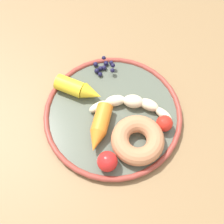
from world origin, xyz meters
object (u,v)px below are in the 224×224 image
at_px(carrot_yellow, 78,89).
at_px(blueberry_pile, 104,67).
at_px(banana, 132,104).
at_px(dining_table, 105,135).
at_px(donut, 138,140).
at_px(tomato_near, 107,161).
at_px(plate, 112,113).
at_px(tomato_mid, 164,123).
at_px(carrot_orange, 99,128).

distance_m(carrot_yellow, blueberry_pile, 0.09).
height_order(banana, blueberry_pile, banana).
bearing_deg(dining_table, donut, -157.16).
distance_m(dining_table, tomato_near, 0.16).
bearing_deg(banana, plate, 80.62).
bearing_deg(tomato_mid, banana, 26.31).
height_order(donut, tomato_near, tomato_near).
bearing_deg(plate, blueberry_pile, -17.26).
relative_size(carrot_orange, tomato_near, 2.49).
bearing_deg(tomato_mid, dining_table, 53.39).
relative_size(banana, carrot_orange, 1.50).
bearing_deg(plate, carrot_orange, 123.67).
bearing_deg(banana, dining_table, 87.50).
bearing_deg(carrot_yellow, blueberry_pile, -65.48).
xyz_separation_m(dining_table, carrot_orange, (-0.02, 0.02, 0.11)).
xyz_separation_m(plate, carrot_yellow, (0.08, 0.05, 0.02)).
bearing_deg(tomato_near, plate, -31.05).
height_order(dining_table, carrot_yellow, carrot_yellow).
xyz_separation_m(banana, tomato_near, (-0.10, 0.11, 0.01)).
xyz_separation_m(carrot_yellow, blueberry_pile, (0.04, -0.08, -0.01)).
height_order(carrot_orange, blueberry_pile, carrot_orange).
bearing_deg(tomato_near, carrot_yellow, -5.29).
distance_m(dining_table, tomato_mid, 0.17).
distance_m(dining_table, donut, 0.14).
height_order(carrot_orange, tomato_mid, tomato_mid).
distance_m(dining_table, carrot_yellow, 0.14).
distance_m(dining_table, banana, 0.12).
height_order(banana, tomato_mid, tomato_mid).
height_order(donut, tomato_mid, donut).
xyz_separation_m(donut, tomato_near, (-0.01, 0.08, 0.00)).
distance_m(plate, carrot_yellow, 0.09).
xyz_separation_m(plate, donut, (-0.09, -0.01, 0.02)).
distance_m(donut, tomato_near, 0.08).
relative_size(plate, blueberry_pile, 5.27).
distance_m(blueberry_pile, tomato_mid, 0.20).
relative_size(carrot_yellow, donut, 0.95).
relative_size(dining_table, blueberry_pile, 21.18).
distance_m(plate, banana, 0.05).
xyz_separation_m(blueberry_pile, tomato_mid, (-0.19, -0.05, 0.01)).
xyz_separation_m(dining_table, blueberry_pile, (0.12, -0.06, 0.10)).
relative_size(carrot_yellow, blueberry_pile, 1.79).
bearing_deg(plate, donut, -171.43).
bearing_deg(blueberry_pile, donut, 173.89).
relative_size(carrot_orange, carrot_yellow, 0.99).
relative_size(plate, carrot_yellow, 2.94).
bearing_deg(blueberry_pile, carrot_orange, 150.93).
relative_size(carrot_yellow, tomato_near, 2.50).
bearing_deg(donut, carrot_orange, 43.76).
distance_m(carrot_yellow, tomato_mid, 0.20).
bearing_deg(tomato_mid, plate, 44.97).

